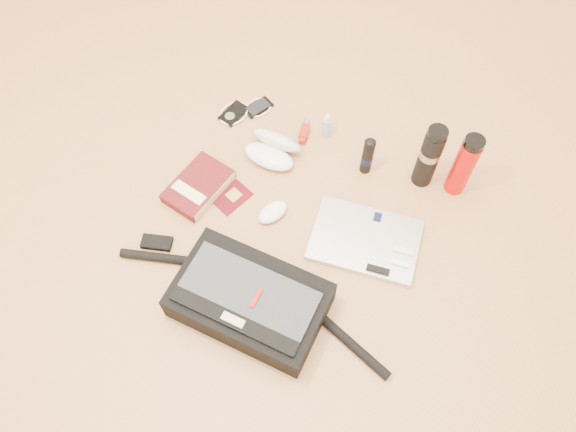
{
  "coord_description": "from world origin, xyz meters",
  "views": [
    {
      "loc": [
        0.39,
        -0.72,
        1.61
      ],
      "look_at": [
        -0.0,
        0.07,
        0.06
      ],
      "focal_mm": 35.0,
      "sensor_mm": 36.0,
      "label": 1
    }
  ],
  "objects_px": {
    "thermos_red": "(464,165)",
    "messenger_bag": "(249,300)",
    "book": "(199,187)",
    "laptop": "(365,240)",
    "thermos_black": "(429,156)"
  },
  "relations": [
    {
      "from": "book",
      "to": "thermos_red",
      "type": "relative_size",
      "value": 0.93
    },
    {
      "from": "laptop",
      "to": "thermos_black",
      "type": "height_order",
      "value": "thermos_black"
    },
    {
      "from": "thermos_red",
      "to": "thermos_black",
      "type": "bearing_deg",
      "value": -170.09
    },
    {
      "from": "thermos_red",
      "to": "messenger_bag",
      "type": "bearing_deg",
      "value": -121.02
    },
    {
      "from": "book",
      "to": "thermos_black",
      "type": "height_order",
      "value": "thermos_black"
    },
    {
      "from": "messenger_bag",
      "to": "book",
      "type": "relative_size",
      "value": 3.74
    },
    {
      "from": "laptop",
      "to": "thermos_black",
      "type": "xyz_separation_m",
      "value": [
        0.08,
        0.31,
        0.12
      ]
    },
    {
      "from": "thermos_black",
      "to": "messenger_bag",
      "type": "bearing_deg",
      "value": -114.39
    },
    {
      "from": "messenger_bag",
      "to": "thermos_red",
      "type": "height_order",
      "value": "thermos_red"
    },
    {
      "from": "messenger_bag",
      "to": "thermos_red",
      "type": "bearing_deg",
      "value": 57.96
    },
    {
      "from": "book",
      "to": "thermos_red",
      "type": "distance_m",
      "value": 0.87
    },
    {
      "from": "messenger_bag",
      "to": "thermos_black",
      "type": "distance_m",
      "value": 0.74
    },
    {
      "from": "messenger_bag",
      "to": "book",
      "type": "distance_m",
      "value": 0.46
    },
    {
      "from": "messenger_bag",
      "to": "laptop",
      "type": "distance_m",
      "value": 0.43
    },
    {
      "from": "messenger_bag",
      "to": "book",
      "type": "bearing_deg",
      "value": 139.6
    }
  ]
}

